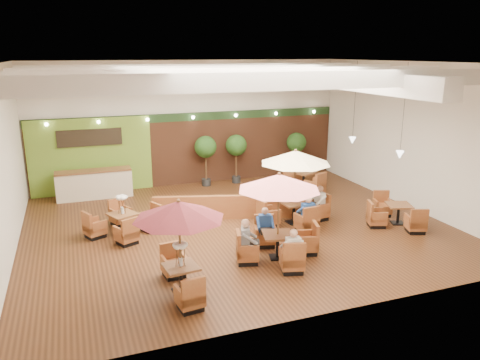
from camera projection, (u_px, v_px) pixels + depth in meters
name	position (u px, v px, depth m)	size (l,w,h in m)	color
room	(232.00, 117.00, 16.41)	(14.04, 14.00, 5.52)	#381E0F
service_counter	(94.00, 184.00, 19.20)	(3.00, 0.75, 1.18)	beige
booth_divider	(241.00, 207.00, 16.84)	(6.28, 0.18, 0.87)	brown
table_0	(179.00, 222.00, 11.28)	(2.25, 2.43, 2.44)	brown
table_1	(279.00, 200.00, 13.23)	(2.65, 2.65, 2.59)	brown
table_2	(295.00, 173.00, 16.03)	(2.63, 2.63, 2.65)	brown
table_3	(123.00, 222.00, 15.40)	(2.59, 2.59, 1.49)	brown
table_4	(392.00, 215.00, 16.27)	(1.78, 2.54, 0.90)	brown
table_5	(303.00, 181.00, 20.46)	(1.23, 2.96, 1.03)	brown
topiary_0	(206.00, 149.00, 20.69)	(0.97, 0.97, 2.26)	black
topiary_1	(236.00, 147.00, 21.17)	(0.96, 0.96, 2.23)	black
topiary_2	(296.00, 144.00, 22.19)	(0.93, 0.93, 2.15)	black
diner_0	(292.00, 246.00, 12.64)	(0.42, 0.35, 0.80)	white
diner_1	(265.00, 223.00, 14.35)	(0.42, 0.37, 0.78)	#224A95
diner_2	(247.00, 237.00, 13.17)	(0.43, 0.47, 0.86)	gray
diner_3	(307.00, 211.00, 15.43)	(0.40, 0.32, 0.82)	#224A95
diner_4	(319.00, 199.00, 16.63)	(0.34, 0.41, 0.80)	white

